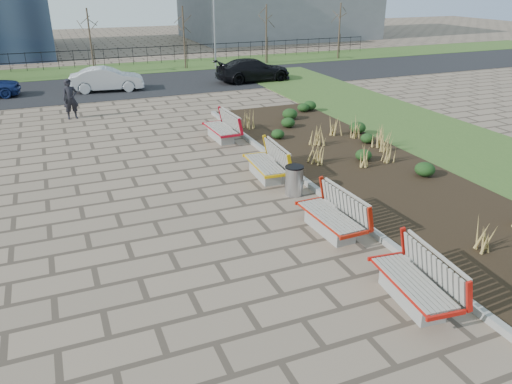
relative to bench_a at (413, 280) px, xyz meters
name	(u,v)px	position (x,y,z in m)	size (l,w,h in m)	color
ground	(243,305)	(-3.00, 1.14, -0.50)	(120.00, 120.00, 0.00)	#7A6754
planting_bed	(369,171)	(3.25, 6.14, -0.45)	(4.50, 18.00, 0.10)	black
planting_curb	(305,181)	(0.92, 6.14, -0.42)	(0.16, 18.00, 0.15)	gray
grass_verge_near	(483,154)	(8.00, 6.14, -0.48)	(5.00, 38.00, 0.04)	#33511E
grass_verge_far	(92,71)	(-3.00, 29.14, -0.48)	(80.00, 5.00, 0.04)	#33511E
road	(103,88)	(-3.00, 23.14, -0.49)	(80.00, 7.00, 0.02)	black
bench_a	(413,280)	(0.00, 0.00, 0.00)	(0.90, 2.10, 1.00)	red
bench_b	(330,214)	(0.00, 3.09, 0.00)	(0.90, 2.10, 1.00)	#B21D0B
bench_c	(265,162)	(0.00, 7.05, 0.00)	(0.90, 2.10, 1.00)	#E6AB0C
bench_d	(220,127)	(0.00, 11.32, 0.00)	(0.90, 2.10, 1.00)	red
litter_bin	(294,181)	(0.23, 5.49, -0.08)	(0.51, 0.51, 0.84)	#B2B2B7
pedestrian	(70,99)	(-5.04, 16.76, 0.37)	(0.64, 0.42, 1.75)	black
car_silver	(107,79)	(-2.85, 22.13, 0.16)	(1.35, 3.86, 1.27)	#B2B5BA
car_black	(253,70)	(5.57, 21.69, 0.18)	(1.85, 4.54, 1.32)	black
tree_c	(91,42)	(-3.00, 27.64, 1.54)	(1.40, 1.40, 4.00)	#4C3D2D
tree_d	(184,38)	(3.00, 27.64, 1.54)	(1.40, 1.40, 4.00)	#4C3D2D
tree_e	(266,34)	(9.00, 27.64, 1.54)	(1.40, 1.40, 4.00)	#4C3D2D
tree_f	(339,31)	(15.00, 27.64, 1.54)	(1.40, 1.40, 4.00)	#4C3D2D
lamp_east	(214,22)	(5.00, 27.14, 2.54)	(0.24, 0.60, 6.00)	gray
railing_fence	(89,58)	(-3.00, 30.64, 0.14)	(44.00, 0.10, 1.20)	black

